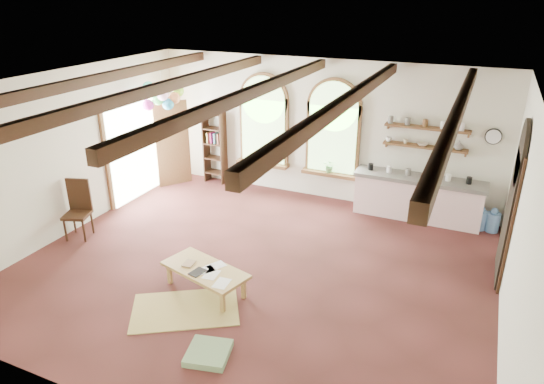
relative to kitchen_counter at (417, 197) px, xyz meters
The scene contains 27 objects.
floor 3.97m from the kitchen_counter, 125.71° to the right, with size 8.00×8.00×0.00m, color #572523.
ceiling_beams 4.73m from the kitchen_counter, 125.71° to the right, with size 6.20×6.80×0.18m, color #341B10, non-canonical shape.
window_left 3.88m from the kitchen_counter, behind, with size 1.30×0.28×2.20m.
window_right 2.32m from the kitchen_counter, behind, with size 1.30×0.28×2.20m.
left_doorway 6.44m from the kitchen_counter, 167.37° to the right, with size 0.10×1.90×2.50m, color brown.
right_doorway 2.45m from the kitchen_counter, 45.86° to the right, with size 0.10×1.30×2.40m, color black.
kitchen_counter is the anchor object (origin of this frame).
wall_shelf_lower 1.09m from the kitchen_counter, 90.00° to the left, with size 1.70×0.24×0.04m, color brown.
wall_shelf_upper 1.49m from the kitchen_counter, 90.00° to the left, with size 1.70×0.24×0.04m, color brown.
wall_clock 1.91m from the kitchen_counter, 11.31° to the left, with size 0.32×0.32×0.04m, color black.
bookshelf 5.02m from the kitchen_counter, behind, with size 0.53×0.32×1.80m.
coffee_table 4.98m from the kitchen_counter, 122.85° to the right, with size 1.57×1.02×0.41m.
side_chair 6.96m from the kitchen_counter, 148.95° to the right, with size 0.59×0.59×1.17m.
floor_mat 5.51m from the kitchen_counter, 119.72° to the right, with size 1.61×1.00×0.02m, color tan.
floor_cushion 5.82m from the kitchen_counter, 108.76° to the right, with size 0.56×0.56×0.10m, color gray.
water_jug_a 1.30m from the kitchen_counter, ahead, with size 0.27×0.27×0.51m.
water_jug_b 1.54m from the kitchen_counter, ahead, with size 0.27×0.27×0.51m.
balloon_cluster 6.07m from the kitchen_counter, behind, with size 0.84×0.87×1.16m.
table_book 5.20m from the kitchen_counter, 126.57° to the right, with size 0.17×0.25×0.02m, color olive.
tablet 5.13m from the kitchen_counter, 122.40° to the right, with size 0.18×0.27×0.01m, color black.
potted_plant_left 3.72m from the kitchen_counter, behind, with size 0.27×0.23×0.30m, color #598C4C.
potted_plant_right 2.04m from the kitchen_counter, behind, with size 0.27×0.23×0.30m, color #598C4C.
shelf_cup_a 1.38m from the kitchen_counter, 166.50° to the left, with size 0.12×0.10×0.10m, color white.
shelf_cup_b 1.22m from the kitchen_counter, 155.77° to the left, with size 0.10×0.10×0.09m, color beige.
shelf_bowl_a 1.14m from the kitchen_counter, 105.52° to the left, with size 0.22×0.22×0.05m, color beige.
shelf_bowl_b 1.18m from the kitchen_counter, 30.96° to the left, with size 0.20×0.20×0.06m, color #8C664C.
shelf_vase 1.37m from the kitchen_counter, 15.48° to the left, with size 0.18×0.18×0.19m, color slate.
Camera 1 is at (3.32, -6.66, 4.58)m, focal length 32.00 mm.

